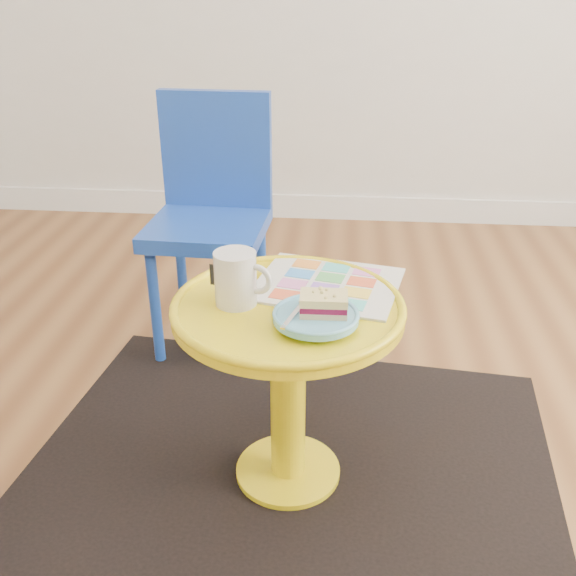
# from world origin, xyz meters

# --- Properties ---
(floor) EXTENTS (4.00, 4.00, 0.00)m
(floor) POSITION_xyz_m (0.00, 0.00, 0.00)
(floor) COLOR brown
(floor) RESTS_ON ground
(room_walls) EXTENTS (4.00, 4.00, 4.00)m
(room_walls) POSITION_xyz_m (-0.99, 0.99, 0.06)
(room_walls) COLOR silver
(room_walls) RESTS_ON ground
(rug) EXTENTS (1.41, 1.24, 0.01)m
(rug) POSITION_xyz_m (-0.16, 0.14, 0.00)
(rug) COLOR black
(rug) RESTS_ON ground
(side_table) EXTENTS (0.50, 0.50, 0.48)m
(side_table) POSITION_xyz_m (-0.16, 0.14, 0.34)
(side_table) COLOR yellow
(side_table) RESTS_ON ground
(chair) EXTENTS (0.37, 0.37, 0.80)m
(chair) POSITION_xyz_m (-0.46, 0.81, 0.46)
(chair) COLOR #1A43AD
(chair) RESTS_ON ground
(newspaper) EXTENTS (0.37, 0.33, 0.01)m
(newspaper) POSITION_xyz_m (-0.08, 0.24, 0.48)
(newspaper) COLOR silver
(newspaper) RESTS_ON side_table
(mug) EXTENTS (0.13, 0.09, 0.12)m
(mug) POSITION_xyz_m (-0.27, 0.13, 0.54)
(mug) COLOR silver
(mug) RESTS_ON side_table
(plate) EXTENTS (0.18, 0.18, 0.02)m
(plate) POSITION_xyz_m (-0.10, 0.05, 0.50)
(plate) COLOR #61ADCD
(plate) RESTS_ON newspaper
(cake_slice) EXTENTS (0.10, 0.07, 0.04)m
(cake_slice) POSITION_xyz_m (-0.08, 0.06, 0.53)
(cake_slice) COLOR #D3BC8C
(cake_slice) RESTS_ON plate
(fork) EXTENTS (0.05, 0.14, 0.00)m
(fork) POSITION_xyz_m (-0.14, 0.06, 0.51)
(fork) COLOR silver
(fork) RESTS_ON plate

